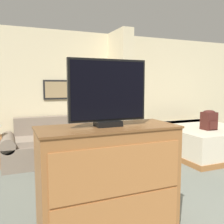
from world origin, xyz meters
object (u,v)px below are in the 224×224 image
tv (108,93)px  bed (200,139)px  tv_dresser (108,183)px  coffee_table (71,153)px  backpack (209,120)px  couch (62,145)px

tv → bed: (3.00, 2.07, -1.11)m
tv_dresser → coffee_table: bearing=88.6°
bed → coffee_table: bearing=-173.4°
tv_dresser → backpack: (2.86, 1.69, 0.24)m
coffee_table → tv: size_ratio=0.75×
couch → bed: (2.91, -0.60, -0.01)m
tv_dresser → tv: bearing=90.0°
tv → bed: size_ratio=0.38×
tv_dresser → backpack: size_ratio=3.34×
backpack → coffee_table: bearing=179.0°
couch → bed: couch is taller
coffee_table → tv: tv is taller
coffee_table → backpack: backpack is taller
tv_dresser → bed: size_ratio=0.67×
couch → backpack: bearing=-19.5°
bed → tv: bearing=-145.3°
bed → tv_dresser: bearing=-145.3°
tv → tv_dresser: bearing=-90.0°
coffee_table → tv_dresser: size_ratio=0.43×
coffee_table → bed: 2.97m
tv → backpack: (2.86, 1.69, -0.62)m
tv → couch: bearing=88.1°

